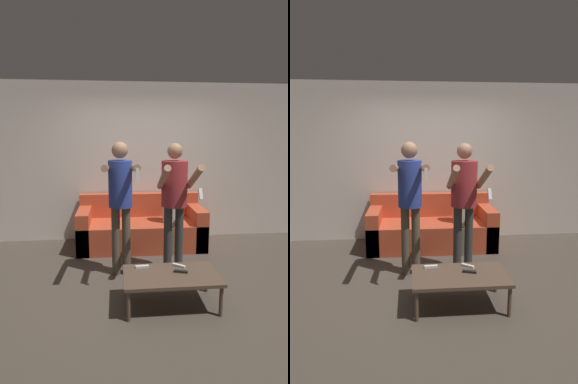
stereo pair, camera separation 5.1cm
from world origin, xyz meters
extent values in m
plane|color=#4C4238|center=(0.00, 0.00, 0.00)|extent=(14.00, 14.00, 0.00)
cube|color=silver|center=(0.00, 1.76, 1.35)|extent=(6.40, 0.06, 2.70)
cube|color=#C64C2D|center=(-0.03, 1.27, 0.22)|extent=(2.04, 0.84, 0.44)
cube|color=#C64C2D|center=(-0.03, 1.61, 0.64)|extent=(2.04, 0.16, 0.40)
cube|color=#C64C2D|center=(-0.95, 1.27, 0.33)|extent=(0.20, 0.84, 0.66)
cube|color=#C64C2D|center=(0.89, 1.27, 0.33)|extent=(0.20, 0.84, 0.66)
cylinder|color=brown|center=(-0.45, 0.30, 0.46)|extent=(0.11, 0.11, 0.92)
cylinder|color=brown|center=(-0.31, 0.30, 0.46)|extent=(0.11, 0.11, 0.92)
cylinder|color=#2D429E|center=(-0.38, 0.30, 1.22)|extent=(0.30, 0.30, 0.59)
sphere|color=#A87A5B|center=(-0.38, 0.30, 1.64)|extent=(0.21, 0.21, 0.21)
cylinder|color=#A87A5B|center=(-0.55, -0.02, 1.45)|extent=(0.08, 0.64, 0.14)
cylinder|color=#A87A5B|center=(-0.21, -0.02, 1.45)|extent=(0.08, 0.64, 0.14)
cube|color=white|center=(-0.21, -0.33, 1.42)|extent=(0.04, 0.04, 0.13)
cylinder|color=#383838|center=(0.24, 0.30, 0.46)|extent=(0.11, 0.11, 0.92)
cylinder|color=#383838|center=(0.39, 0.30, 0.46)|extent=(0.11, 0.11, 0.92)
cylinder|color=#9E2D33|center=(0.32, 0.30, 1.21)|extent=(0.34, 0.34, 0.59)
sphere|color=#A87A5B|center=(0.32, 0.30, 1.63)|extent=(0.20, 0.20, 0.20)
cylinder|color=#A87A5B|center=(0.13, 0.02, 1.33)|extent=(0.08, 0.59, 0.36)
cylinder|color=#A87A5B|center=(0.50, 0.02, 1.33)|extent=(0.08, 0.59, 0.36)
cube|color=white|center=(0.50, -0.26, 1.18)|extent=(0.04, 0.09, 0.13)
cylinder|color=brown|center=(0.39, 0.87, 0.22)|extent=(0.11, 0.11, 0.44)
cylinder|color=brown|center=(0.52, 0.87, 0.22)|extent=(0.11, 0.11, 0.44)
cylinder|color=brown|center=(0.39, 1.03, 0.46)|extent=(0.11, 0.32, 0.11)
cylinder|color=brown|center=(0.52, 1.03, 0.46)|extent=(0.11, 0.32, 0.11)
cylinder|color=beige|center=(0.45, 1.19, 0.69)|extent=(0.29, 0.29, 0.50)
sphere|color=brown|center=(0.45, 1.19, 1.06)|extent=(0.21, 0.21, 0.21)
cube|color=brown|center=(0.14, -0.51, 0.34)|extent=(1.02, 0.57, 0.04)
cylinder|color=brown|center=(-0.33, -0.76, 0.16)|extent=(0.04, 0.04, 0.33)
cylinder|color=brown|center=(0.61, -0.76, 0.16)|extent=(0.04, 0.04, 0.33)
cylinder|color=brown|center=(-0.33, -0.26, 0.16)|extent=(0.04, 0.04, 0.33)
cylinder|color=brown|center=(0.61, -0.26, 0.16)|extent=(0.04, 0.04, 0.33)
cube|color=black|center=(0.25, -0.48, 0.37)|extent=(0.15, 0.08, 0.02)
cube|color=white|center=(0.26, -0.34, 0.37)|extent=(0.14, 0.12, 0.02)
cube|color=white|center=(-0.16, -0.32, 0.37)|extent=(0.15, 0.05, 0.02)
camera|label=1|loc=(-0.43, -3.45, 1.82)|focal=28.00mm
camera|label=2|loc=(-0.38, -3.45, 1.82)|focal=28.00mm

